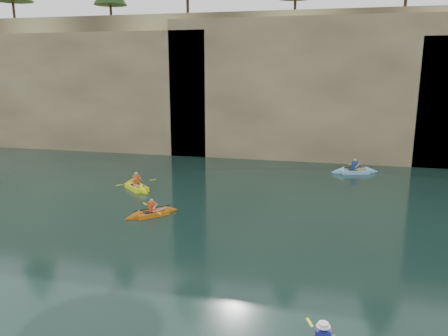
# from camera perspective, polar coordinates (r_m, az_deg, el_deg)

# --- Properties ---
(ground) EXTENTS (160.00, 160.00, 0.00)m
(ground) POSITION_cam_1_polar(r_m,az_deg,el_deg) (14.95, 1.10, -16.07)
(ground) COLOR black
(ground) RESTS_ON ground
(cliff) EXTENTS (70.00, 16.00, 12.00)m
(cliff) POSITION_cam_1_polar(r_m,az_deg,el_deg) (42.88, 9.95, 11.11)
(cliff) COLOR tan
(cliff) RESTS_ON ground
(cliff_slab_west) EXTENTS (26.00, 2.40, 10.56)m
(cliff_slab_west) POSITION_cam_1_polar(r_m,az_deg,el_deg) (42.11, -19.56, 9.55)
(cliff_slab_west) COLOR tan
(cliff_slab_west) RESTS_ON ground
(cliff_slab_center) EXTENTS (24.00, 2.40, 11.40)m
(cliff_slab_center) POSITION_cam_1_polar(r_m,az_deg,el_deg) (35.41, 12.41, 10.16)
(cliff_slab_center) COLOR tan
(cliff_slab_center) RESTS_ON ground
(sea_cave_west) EXTENTS (4.50, 1.00, 4.00)m
(sea_cave_west) POSITION_cam_1_polar(r_m,az_deg,el_deg) (40.80, -17.34, 4.99)
(sea_cave_west) COLOR black
(sea_cave_west) RESTS_ON ground
(sea_cave_center) EXTENTS (3.50, 1.00, 3.20)m
(sea_cave_center) POSITION_cam_1_polar(r_m,az_deg,el_deg) (35.82, 2.41, 3.88)
(sea_cave_center) COLOR black
(sea_cave_center) RESTS_ON ground
(sea_cave_east) EXTENTS (5.00, 1.00, 4.50)m
(sea_cave_east) POSITION_cam_1_polar(r_m,az_deg,el_deg) (35.81, 25.02, 3.72)
(sea_cave_east) COLOR black
(sea_cave_east) RESTS_ON ground
(kayaker_orange) EXTENTS (2.50, 2.55, 1.10)m
(kayaker_orange) POSITION_cam_1_polar(r_m,az_deg,el_deg) (22.29, -9.39, -5.83)
(kayaker_orange) COLOR #D8620D
(kayaker_orange) RESTS_ON ground
(kayaker_yellow) EXTENTS (2.95, 2.78, 1.34)m
(kayaker_yellow) POSITION_cam_1_polar(r_m,az_deg,el_deg) (27.18, -11.34, -2.41)
(kayaker_yellow) COLOR #FEFF15
(kayaker_yellow) RESTS_ON ground
(kayaker_ltblue_mid) EXTENTS (3.49, 2.45, 1.30)m
(kayaker_ltblue_mid) POSITION_cam_1_polar(r_m,az_deg,el_deg) (32.01, 16.66, -0.39)
(kayaker_ltblue_mid) COLOR #86BEE1
(kayaker_ltblue_mid) RESTS_ON ground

